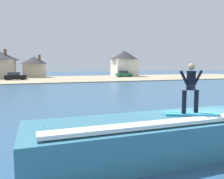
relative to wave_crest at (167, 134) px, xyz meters
The scene contains 9 objects.
ground_plane 1.88m from the wave_crest, ahead, with size 260.00×260.00×0.00m, color #2F567B.
wave_crest is the anchor object (origin of this frame).
surfboard 1.15m from the wave_crest, 25.30° to the right, with size 1.89×1.19×0.06m.
surfer 1.97m from the wave_crest, 24.03° to the right, with size 0.98×0.32×1.78m.
shoreline_bank 47.86m from the wave_crest, 87.91° to the left, with size 120.00×26.70×0.17m.
car_near_shore 46.32m from the wave_crest, 100.27° to the left, with size 4.44×2.27×1.86m.
car_far_shore 53.86m from the wave_crest, 68.88° to the left, with size 4.51×2.18×1.86m.
house_gabled_white 58.42m from the wave_crest, 68.60° to the left, with size 8.27×8.27×7.77m.
house_small_cottage 56.75m from the wave_crest, 94.26° to the left, with size 7.12×7.12×6.19m.
Camera 1 is at (-6.30, -6.86, 3.16)m, focal length 35.26 mm.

